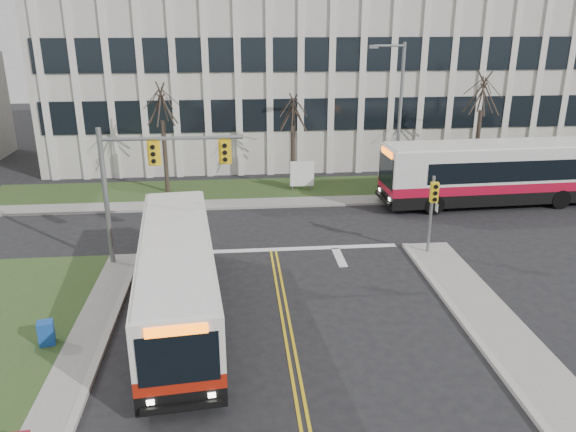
{
  "coord_description": "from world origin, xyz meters",
  "views": [
    {
      "loc": [
        -1.64,
        -16.58,
        10.5
      ],
      "look_at": [
        0.64,
        7.34,
        2.0
      ],
      "focal_mm": 35.0,
      "sensor_mm": 36.0,
      "label": 1
    }
  ],
  "objects_px": {
    "newspaper_box_blue": "(47,334)",
    "bus_main": "(178,280)",
    "streetlight": "(397,112)",
    "directory_sign": "(302,174)",
    "bus_cross": "(497,175)"
  },
  "relations": [
    {
      "from": "bus_cross",
      "to": "streetlight",
      "type": "bearing_deg",
      "value": -113.85
    },
    {
      "from": "directory_sign",
      "to": "bus_cross",
      "type": "height_order",
      "value": "bus_cross"
    },
    {
      "from": "streetlight",
      "to": "newspaper_box_blue",
      "type": "relative_size",
      "value": 9.68
    },
    {
      "from": "newspaper_box_blue",
      "to": "bus_main",
      "type": "bearing_deg",
      "value": 7.54
    },
    {
      "from": "streetlight",
      "to": "directory_sign",
      "type": "xyz_separation_m",
      "value": [
        -5.53,
        1.3,
        -4.02
      ]
    },
    {
      "from": "streetlight",
      "to": "directory_sign",
      "type": "relative_size",
      "value": 4.6
    },
    {
      "from": "bus_cross",
      "to": "newspaper_box_blue",
      "type": "xyz_separation_m",
      "value": [
        -21.79,
        -13.48,
        -1.33
      ]
    },
    {
      "from": "bus_cross",
      "to": "newspaper_box_blue",
      "type": "bearing_deg",
      "value": -60.66
    },
    {
      "from": "streetlight",
      "to": "bus_cross",
      "type": "bearing_deg",
      "value": -21.45
    },
    {
      "from": "bus_main",
      "to": "newspaper_box_blue",
      "type": "relative_size",
      "value": 12.2
    },
    {
      "from": "streetlight",
      "to": "bus_main",
      "type": "distance_m",
      "value": 18.81
    },
    {
      "from": "directory_sign",
      "to": "newspaper_box_blue",
      "type": "bearing_deg",
      "value": -122.12
    },
    {
      "from": "bus_main",
      "to": "bus_cross",
      "type": "bearing_deg",
      "value": 28.67
    },
    {
      "from": "streetlight",
      "to": "bus_cross",
      "type": "xyz_separation_m",
      "value": [
        5.6,
        -2.2,
        -3.39
      ]
    },
    {
      "from": "newspaper_box_blue",
      "to": "bus_cross",
      "type": "bearing_deg",
      "value": 18.96
    }
  ]
}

